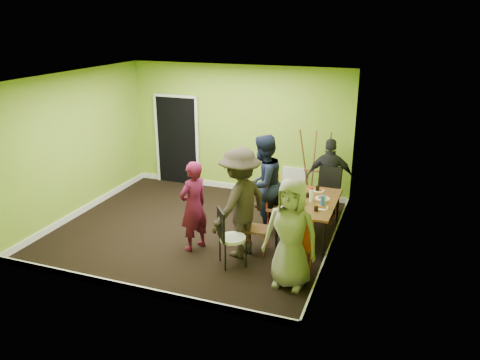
% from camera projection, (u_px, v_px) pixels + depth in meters
% --- Properties ---
extents(ground, '(5.00, 5.00, 0.00)m').
position_uv_depth(ground, '(197.00, 229.00, 8.73)').
color(ground, black).
rests_on(ground, ground).
extents(room_walls, '(5.04, 4.54, 2.82)m').
position_uv_depth(room_walls, '(195.00, 178.00, 8.45)').
color(room_walls, '#8BA82B').
rests_on(room_walls, ground).
extents(dining_table, '(0.90, 1.50, 0.75)m').
position_uv_depth(dining_table, '(310.00, 204.00, 8.07)').
color(dining_table, black).
rests_on(dining_table, ground).
extents(chair_left_far, '(0.52, 0.52, 1.05)m').
position_uv_depth(chair_left_far, '(278.00, 202.00, 8.40)').
color(chair_left_far, red).
rests_on(chair_left_far, ground).
extents(chair_left_near, '(0.39, 0.38, 0.87)m').
position_uv_depth(chair_left_near, '(253.00, 224.00, 7.78)').
color(chair_left_near, red).
rests_on(chair_left_near, ground).
extents(chair_back_end, '(0.45, 0.53, 1.03)m').
position_uv_depth(chair_back_end, '(329.00, 182.00, 9.00)').
color(chair_back_end, red).
rests_on(chair_back_end, ground).
extents(chair_front_end, '(0.53, 0.53, 1.01)m').
position_uv_depth(chair_front_end, '(298.00, 243.00, 6.95)').
color(chair_front_end, red).
rests_on(chair_front_end, ground).
extents(chair_bentwood, '(0.52, 0.52, 0.96)m').
position_uv_depth(chair_bentwood, '(229.00, 235.00, 7.30)').
color(chair_bentwood, black).
rests_on(chair_bentwood, ground).
extents(easel, '(0.66, 0.62, 1.64)m').
position_uv_depth(easel, '(314.00, 169.00, 9.48)').
color(easel, brown).
rests_on(easel, ground).
extents(plate_near_left, '(0.22, 0.22, 0.01)m').
position_uv_depth(plate_near_left, '(305.00, 191.00, 8.47)').
color(plate_near_left, white).
rests_on(plate_near_left, dining_table).
extents(plate_near_right, '(0.25, 0.25, 0.01)m').
position_uv_depth(plate_near_right, '(294.00, 206.00, 7.80)').
color(plate_near_right, white).
rests_on(plate_near_right, dining_table).
extents(plate_far_back, '(0.21, 0.21, 0.01)m').
position_uv_depth(plate_far_back, '(318.00, 190.00, 8.50)').
color(plate_far_back, white).
rests_on(plate_far_back, dining_table).
extents(plate_far_front, '(0.23, 0.23, 0.01)m').
position_uv_depth(plate_far_front, '(297.00, 213.00, 7.53)').
color(plate_far_front, white).
rests_on(plate_far_front, dining_table).
extents(plate_wall_back, '(0.25, 0.25, 0.01)m').
position_uv_depth(plate_wall_back, '(322.00, 198.00, 8.13)').
color(plate_wall_back, white).
rests_on(plate_wall_back, dining_table).
extents(plate_wall_front, '(0.22, 0.22, 0.01)m').
position_uv_depth(plate_wall_front, '(322.00, 208.00, 7.73)').
color(plate_wall_front, white).
rests_on(plate_wall_front, dining_table).
extents(thermos, '(0.07, 0.07, 0.23)m').
position_uv_depth(thermos, '(311.00, 195.00, 7.98)').
color(thermos, white).
rests_on(thermos, dining_table).
extents(blue_bottle, '(0.07, 0.07, 0.22)m').
position_uv_depth(blue_bottle, '(323.00, 202.00, 7.70)').
color(blue_bottle, blue).
rests_on(blue_bottle, dining_table).
extents(orange_bottle, '(0.03, 0.03, 0.08)m').
position_uv_depth(orange_bottle, '(308.00, 195.00, 8.21)').
color(orange_bottle, red).
rests_on(orange_bottle, dining_table).
extents(glass_mid, '(0.07, 0.07, 0.09)m').
position_uv_depth(glass_mid, '(308.00, 195.00, 8.19)').
color(glass_mid, black).
rests_on(glass_mid, dining_table).
extents(glass_back, '(0.07, 0.07, 0.10)m').
position_uv_depth(glass_back, '(318.00, 189.00, 8.46)').
color(glass_back, black).
rests_on(glass_back, dining_table).
extents(glass_front, '(0.07, 0.07, 0.09)m').
position_uv_depth(glass_front, '(316.00, 209.00, 7.60)').
color(glass_front, black).
rests_on(glass_front, dining_table).
extents(cup_a, '(0.13, 0.13, 0.10)m').
position_uv_depth(cup_a, '(302.00, 201.00, 7.89)').
color(cup_a, white).
rests_on(cup_a, dining_table).
extents(cup_b, '(0.10, 0.10, 0.09)m').
position_uv_depth(cup_b, '(324.00, 200.00, 7.95)').
color(cup_b, white).
rests_on(cup_b, dining_table).
extents(person_standing, '(0.57, 0.67, 1.55)m').
position_uv_depth(person_standing, '(193.00, 206.00, 7.75)').
color(person_standing, '#520E2A').
rests_on(person_standing, ground).
extents(person_left_far, '(0.95, 1.07, 1.81)m').
position_uv_depth(person_left_far, '(263.00, 184.00, 8.40)').
color(person_left_far, black).
rests_on(person_left_far, ground).
extents(person_left_near, '(1.04, 1.34, 1.83)m').
position_uv_depth(person_left_near, '(240.00, 203.00, 7.52)').
color(person_left_near, '#2A231C').
rests_on(person_left_near, ground).
extents(person_back_end, '(0.96, 0.54, 1.54)m').
position_uv_depth(person_back_end, '(330.00, 177.00, 9.16)').
color(person_back_end, black).
rests_on(person_back_end, ground).
extents(person_front_end, '(0.84, 0.58, 1.65)m').
position_uv_depth(person_front_end, '(291.00, 234.00, 6.67)').
color(person_front_end, gray).
rests_on(person_front_end, ground).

